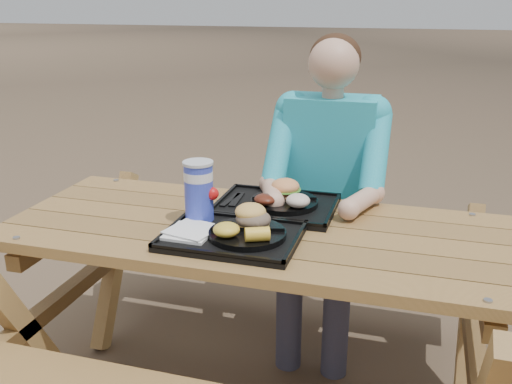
# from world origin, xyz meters

# --- Properties ---
(picnic_table) EXTENTS (1.80, 1.49, 0.75)m
(picnic_table) POSITION_xyz_m (0.00, 0.00, 0.38)
(picnic_table) COLOR #999999
(picnic_table) RESTS_ON ground
(tray_near) EXTENTS (0.45, 0.35, 0.02)m
(tray_near) POSITION_xyz_m (-0.04, -0.14, 0.76)
(tray_near) COLOR black
(tray_near) RESTS_ON picnic_table
(tray_far) EXTENTS (0.45, 0.35, 0.02)m
(tray_far) POSITION_xyz_m (0.03, 0.19, 0.76)
(tray_far) COLOR black
(tray_far) RESTS_ON picnic_table
(plate_near) EXTENTS (0.26, 0.26, 0.02)m
(plate_near) POSITION_xyz_m (0.01, -0.14, 0.78)
(plate_near) COLOR black
(plate_near) RESTS_ON tray_near
(plate_far) EXTENTS (0.26, 0.26, 0.02)m
(plate_far) POSITION_xyz_m (0.06, 0.20, 0.78)
(plate_far) COLOR black
(plate_far) RESTS_ON tray_far
(napkin_stack) EXTENTS (0.16, 0.16, 0.02)m
(napkin_stack) POSITION_xyz_m (-0.19, -0.17, 0.78)
(napkin_stack) COLOR white
(napkin_stack) RESTS_ON tray_near
(soda_cup) EXTENTS (0.10, 0.10, 0.21)m
(soda_cup) POSITION_xyz_m (-0.20, -0.04, 0.87)
(soda_cup) COLOR #1829B4
(soda_cup) RESTS_ON tray_near
(condiment_bbq) EXTENTS (0.05, 0.05, 0.03)m
(condiment_bbq) POSITION_xyz_m (-0.05, -0.00, 0.79)
(condiment_bbq) COLOR #341305
(condiment_bbq) RESTS_ON tray_near
(condiment_mustard) EXTENTS (0.05, 0.05, 0.03)m
(condiment_mustard) POSITION_xyz_m (0.01, -0.02, 0.78)
(condiment_mustard) COLOR yellow
(condiment_mustard) RESTS_ON tray_near
(sandwich) EXTENTS (0.11, 0.11, 0.12)m
(sandwich) POSITION_xyz_m (0.02, -0.09, 0.85)
(sandwich) COLOR #E3AA50
(sandwich) RESTS_ON plate_near
(mac_cheese) EXTENTS (0.09, 0.09, 0.04)m
(mac_cheese) POSITION_xyz_m (-0.04, -0.20, 0.81)
(mac_cheese) COLOR yellow
(mac_cheese) RESTS_ON plate_near
(corn_cob) EXTENTS (0.10, 0.10, 0.05)m
(corn_cob) POSITION_xyz_m (0.07, -0.21, 0.81)
(corn_cob) COLOR yellow
(corn_cob) RESTS_ON plate_near
(cutlery_far) EXTENTS (0.04, 0.16, 0.01)m
(cutlery_far) POSITION_xyz_m (-0.14, 0.19, 0.77)
(cutlery_far) COLOR black
(cutlery_far) RESTS_ON tray_far
(burger) EXTENTS (0.11, 0.11, 0.10)m
(burger) POSITION_xyz_m (0.05, 0.25, 0.84)
(burger) COLOR #EA9152
(burger) RESTS_ON plate_far
(baked_beans) EXTENTS (0.09, 0.09, 0.04)m
(baked_beans) POSITION_xyz_m (-0.00, 0.13, 0.81)
(baked_beans) COLOR #551E11
(baked_beans) RESTS_ON plate_far
(potato_salad) EXTENTS (0.09, 0.09, 0.05)m
(potato_salad) POSITION_xyz_m (0.12, 0.13, 0.81)
(potato_salad) COLOR beige
(potato_salad) RESTS_ON plate_far
(diner) EXTENTS (0.48, 0.84, 1.28)m
(diner) POSITION_xyz_m (0.17, 0.57, 0.64)
(diner) COLOR teal
(diner) RESTS_ON ground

